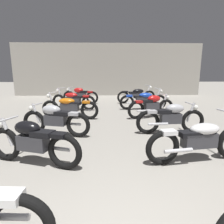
# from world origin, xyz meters

# --- Properties ---
(back_wall) EXTENTS (13.16, 0.24, 3.60)m
(back_wall) POSITION_xyz_m (0.00, 13.13, 1.80)
(back_wall) COLOR #9E998E
(back_wall) RESTS_ON ground
(motorcycle_left_row_1) EXTENTS (1.91, 0.75, 0.88)m
(motorcycle_left_row_1) POSITION_xyz_m (-1.55, 2.66, 0.46)
(motorcycle_left_row_1) COLOR black
(motorcycle_left_row_1) RESTS_ON ground
(motorcycle_left_row_2) EXTENTS (1.94, 0.66, 0.88)m
(motorcycle_left_row_2) POSITION_xyz_m (-1.56, 4.34, 0.46)
(motorcycle_left_row_2) COLOR black
(motorcycle_left_row_2) RESTS_ON ground
(motorcycle_left_row_3) EXTENTS (2.15, 0.70, 0.97)m
(motorcycle_left_row_3) POSITION_xyz_m (-1.52, 6.25, 0.45)
(motorcycle_left_row_3) COLOR black
(motorcycle_left_row_3) RESTS_ON ground
(motorcycle_left_row_4) EXTENTS (2.09, 0.91, 0.97)m
(motorcycle_left_row_4) POSITION_xyz_m (-1.66, 8.01, 0.45)
(motorcycle_left_row_4) COLOR black
(motorcycle_left_row_4) RESTS_ON ground
(motorcycle_left_row_5) EXTENTS (1.95, 0.59, 0.88)m
(motorcycle_left_row_5) POSITION_xyz_m (-1.54, 9.63, 0.46)
(motorcycle_left_row_5) COLOR black
(motorcycle_left_row_5) RESTS_ON ground
(motorcycle_right_row_1) EXTENTS (2.16, 0.72, 0.97)m
(motorcycle_right_row_1) POSITION_xyz_m (1.62, 2.68, 0.45)
(motorcycle_right_row_1) COLOR black
(motorcycle_right_row_1) RESTS_ON ground
(motorcycle_right_row_2) EXTENTS (1.97, 0.48, 0.88)m
(motorcycle_right_row_2) POSITION_xyz_m (1.65, 4.42, 0.46)
(motorcycle_right_row_2) COLOR black
(motorcycle_right_row_2) RESTS_ON ground
(motorcycle_right_row_3) EXTENTS (1.90, 0.77, 0.88)m
(motorcycle_right_row_3) POSITION_xyz_m (1.55, 6.31, 0.46)
(motorcycle_right_row_3) COLOR black
(motorcycle_right_row_3) RESTS_ON ground
(motorcycle_right_row_4) EXTENTS (2.17, 0.68, 0.97)m
(motorcycle_right_row_4) POSITION_xyz_m (1.55, 7.86, 0.45)
(motorcycle_right_row_4) COLOR black
(motorcycle_right_row_4) RESTS_ON ground
(motorcycle_right_row_5) EXTENTS (2.16, 0.74, 0.97)m
(motorcycle_right_row_5) POSITION_xyz_m (1.53, 9.68, 0.45)
(motorcycle_right_row_5) COLOR black
(motorcycle_right_row_5) RESTS_ON ground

